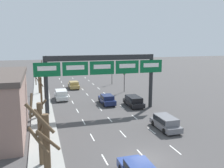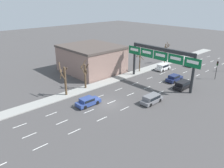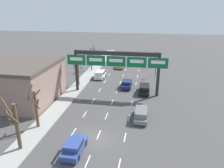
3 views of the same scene
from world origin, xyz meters
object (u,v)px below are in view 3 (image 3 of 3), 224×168
tree_bare_second (16,124)px  traffic_light_mid_block (156,64)px  tree_bare_furthest (36,107)px  suv_grey (141,114)px  car_navy (127,84)px  car_blue (74,146)px  suv_white (100,74)px  suv_black (144,89)px  car_gold (120,65)px  sign_gantry (116,62)px  tree_bare_third (92,57)px  traffic_light_near_gantry (155,56)px  tree_bare_closest (78,72)px

tree_bare_second → traffic_light_mid_block: bearing=62.9°
tree_bare_furthest → suv_grey: bearing=18.9°
tree_bare_second → car_navy: bearing=66.1°
car_blue → tree_bare_second: (-6.18, -0.59, 2.52)m
suv_white → traffic_light_mid_block: 12.66m
suv_black → tree_bare_furthest: size_ratio=0.79×
car_gold → tree_bare_second: tree_bare_second is taller
sign_gantry → car_navy: size_ratio=4.06×
tree_bare_third → suv_grey: bearing=-60.1°
car_navy → tree_bare_third: (-9.92, 10.72, 2.53)m
suv_grey → traffic_light_near_gantry: (2.27, 28.76, 2.12)m
car_gold → suv_grey: (6.55, -26.36, 0.07)m
suv_black → car_navy: bearing=145.9°
suv_white → car_navy: size_ratio=0.93×
car_navy → traffic_light_mid_block: 10.04m
suv_grey → traffic_light_mid_block: (2.26, 20.41, 2.17)m
sign_gantry → car_gold: sign_gantry is taller
tree_bare_second → tree_bare_furthest: bearing=93.6°
car_navy → tree_bare_furthest: size_ratio=0.78×
car_blue → traffic_light_mid_block: (9.08, 29.22, 2.25)m
car_gold → traffic_light_near_gantry: size_ratio=1.01×
suv_grey → suv_black: (0.13, 10.04, 0.02)m
car_gold → tree_bare_third: bearing=-154.2°
tree_bare_closest → sign_gantry: bearing=-19.1°
tree_bare_second → tree_bare_third: bearing=90.5°
tree_bare_closest → tree_bare_second: size_ratio=0.89×
suv_grey → traffic_light_near_gantry: size_ratio=1.07×
car_navy → car_blue: size_ratio=1.00×
sign_gantry → car_navy: sign_gantry is taller
suv_black → traffic_light_near_gantry: bearing=83.5°
car_blue → tree_bare_third: tree_bare_third is taller
tree_bare_closest → tree_bare_third: (-0.20, 11.24, 0.45)m
traffic_light_near_gantry → car_navy: bearing=-108.9°
car_blue → traffic_light_mid_block: bearing=72.7°
tree_bare_third → traffic_light_near_gantry: bearing=20.0°
suv_white → tree_bare_third: (-3.42, 5.76, 2.41)m
tree_bare_third → tree_bare_furthest: 27.67m
car_gold → tree_bare_closest: 16.02m
suv_black → tree_bare_third: (-13.40, 13.07, 2.45)m
car_gold → car_blue: car_gold is taller
suv_white → car_gold: (3.29, 9.01, -0.12)m
car_navy → suv_grey: size_ratio=0.99×
tree_bare_furthest → suv_white: bearing=81.0°
suv_black → tree_bare_second: size_ratio=0.71×
car_navy → suv_black: size_ratio=0.98×
tree_bare_closest → car_gold: bearing=65.8°
car_gold → sign_gantry: bearing=-84.8°
traffic_light_near_gantry → traffic_light_mid_block: traffic_light_mid_block is taller
car_gold → traffic_light_near_gantry: traffic_light_near_gantry is taller
suv_white → suv_grey: size_ratio=0.92×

